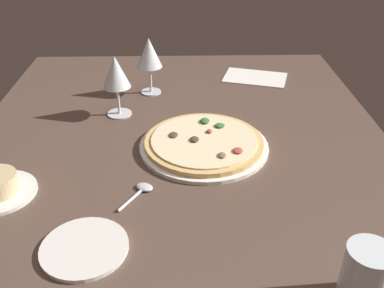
{
  "coord_description": "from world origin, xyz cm",
  "views": [
    {
      "loc": [
        -87.96,
        -0.89,
        61.59
      ],
      "look_at": [
        3.09,
        -3.09,
        7.0
      ],
      "focal_mm": 40.78,
      "sensor_mm": 36.0,
      "label": 1
    }
  ],
  "objects_px": {
    "side_plate": "(84,248)",
    "spoon": "(141,190)",
    "wine_glass_far": "(149,54)",
    "paper_menu": "(255,77)",
    "pizza_main": "(204,144)",
    "water_glass": "(365,278)",
    "wine_glass_near": "(116,74)"
  },
  "relations": [
    {
      "from": "pizza_main",
      "to": "spoon",
      "type": "xyz_separation_m",
      "value": [
        -0.18,
        0.15,
        -0.01
      ]
    },
    {
      "from": "side_plate",
      "to": "paper_menu",
      "type": "height_order",
      "value": "side_plate"
    },
    {
      "from": "pizza_main",
      "to": "paper_menu",
      "type": "xyz_separation_m",
      "value": [
        0.46,
        -0.2,
        -0.01
      ]
    },
    {
      "from": "paper_menu",
      "to": "pizza_main",
      "type": "bearing_deg",
      "value": 173.35
    },
    {
      "from": "wine_glass_near",
      "to": "paper_menu",
      "type": "bearing_deg",
      "value": -58.61
    },
    {
      "from": "pizza_main",
      "to": "wine_glass_near",
      "type": "bearing_deg",
      "value": 50.8
    },
    {
      "from": "pizza_main",
      "to": "side_plate",
      "type": "bearing_deg",
      "value": 146.3
    },
    {
      "from": "wine_glass_far",
      "to": "paper_menu",
      "type": "height_order",
      "value": "wine_glass_far"
    },
    {
      "from": "side_plate",
      "to": "wine_glass_near",
      "type": "bearing_deg",
      "value": 0.06
    },
    {
      "from": "water_glass",
      "to": "spoon",
      "type": "distance_m",
      "value": 0.48
    },
    {
      "from": "side_plate",
      "to": "spoon",
      "type": "distance_m",
      "value": 0.19
    },
    {
      "from": "paper_menu",
      "to": "spoon",
      "type": "relative_size",
      "value": 2.02
    },
    {
      "from": "water_glass",
      "to": "spoon",
      "type": "height_order",
      "value": "water_glass"
    },
    {
      "from": "pizza_main",
      "to": "water_glass",
      "type": "bearing_deg",
      "value": -154.49
    },
    {
      "from": "side_plate",
      "to": "spoon",
      "type": "bearing_deg",
      "value": -27.72
    },
    {
      "from": "pizza_main",
      "to": "side_plate",
      "type": "height_order",
      "value": "pizza_main"
    },
    {
      "from": "wine_glass_near",
      "to": "spoon",
      "type": "xyz_separation_m",
      "value": [
        -0.37,
        -0.09,
        -0.12
      ]
    },
    {
      "from": "water_glass",
      "to": "side_plate",
      "type": "relative_size",
      "value": 0.67
    },
    {
      "from": "water_glass",
      "to": "paper_menu",
      "type": "relative_size",
      "value": 0.52
    },
    {
      "from": "wine_glass_far",
      "to": "spoon",
      "type": "bearing_deg",
      "value": -179.15
    },
    {
      "from": "wine_glass_near",
      "to": "water_glass",
      "type": "height_order",
      "value": "wine_glass_near"
    },
    {
      "from": "side_plate",
      "to": "spoon",
      "type": "relative_size",
      "value": 1.57
    },
    {
      "from": "spoon",
      "to": "paper_menu",
      "type": "bearing_deg",
      "value": -28.26
    },
    {
      "from": "wine_glass_near",
      "to": "spoon",
      "type": "distance_m",
      "value": 0.4
    },
    {
      "from": "pizza_main",
      "to": "paper_menu",
      "type": "height_order",
      "value": "pizza_main"
    },
    {
      "from": "wine_glass_near",
      "to": "paper_menu",
      "type": "height_order",
      "value": "wine_glass_near"
    },
    {
      "from": "paper_menu",
      "to": "spoon",
      "type": "height_order",
      "value": "spoon"
    },
    {
      "from": "wine_glass_near",
      "to": "spoon",
      "type": "relative_size",
      "value": 1.71
    },
    {
      "from": "wine_glass_near",
      "to": "water_glass",
      "type": "relative_size",
      "value": 1.63
    },
    {
      "from": "spoon",
      "to": "wine_glass_near",
      "type": "bearing_deg",
      "value": 13.63
    },
    {
      "from": "water_glass",
      "to": "paper_menu",
      "type": "bearing_deg",
      "value": 1.76
    },
    {
      "from": "wine_glass_far",
      "to": "paper_menu",
      "type": "xyz_separation_m",
      "value": [
        0.11,
        -0.35,
        -0.12
      ]
    }
  ]
}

